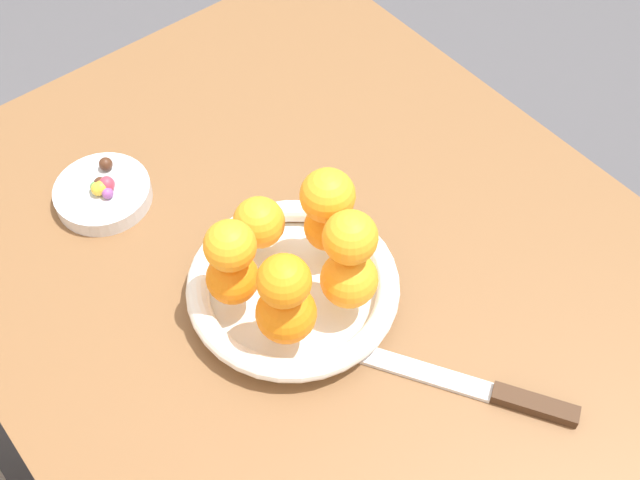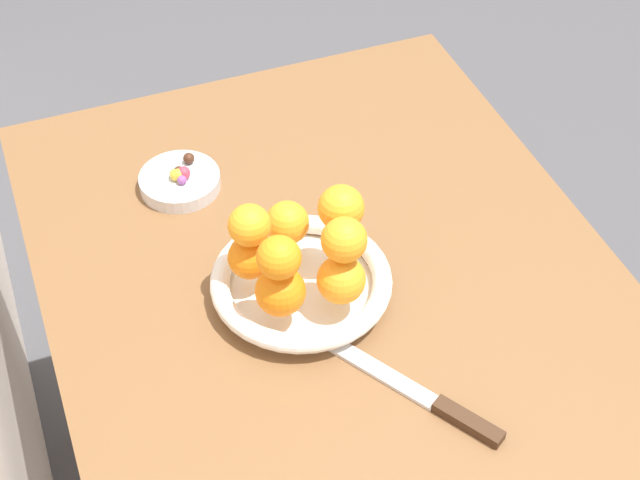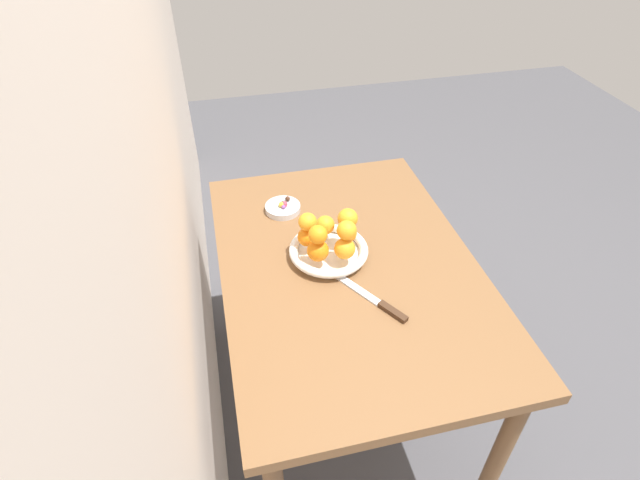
{
  "view_description": "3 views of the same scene",
  "coord_description": "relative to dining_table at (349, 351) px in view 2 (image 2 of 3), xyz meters",
  "views": [
    {
      "loc": [
        -0.36,
        0.34,
        1.52
      ],
      "look_at": [
        0.05,
        0.01,
        0.82
      ],
      "focal_mm": 45.0,
      "sensor_mm": 36.0,
      "label": 1
    },
    {
      "loc": [
        -0.78,
        0.34,
        1.71
      ],
      "look_at": [
        0.08,
        0.01,
        0.8
      ],
      "focal_mm": 55.0,
      "sensor_mm": 36.0,
      "label": 2
    },
    {
      "loc": [
        -1.05,
        0.34,
        1.75
      ],
      "look_at": [
        0.02,
        0.08,
        0.84
      ],
      "focal_mm": 28.0,
      "sensor_mm": 36.0,
      "label": 3
    }
  ],
  "objects": [
    {
      "name": "orange_5",
      "position": [
        0.06,
        -0.01,
        0.21
      ],
      "size": [
        0.06,
        0.06,
        0.06
      ],
      "primitive_type": "sphere",
      "color": "orange",
      "rests_on": "orange_4"
    },
    {
      "name": "dining_table",
      "position": [
        0.0,
        0.0,
        0.0
      ],
      "size": [
        1.1,
        0.76,
        0.74
      ],
      "color": "brown",
      "rests_on": "ground_plane"
    },
    {
      "name": "orange_8",
      "position": [
        -0.0,
        0.1,
        0.22
      ],
      "size": [
        0.06,
        0.06,
        0.06
      ],
      "primitive_type": "sphere",
      "color": "orange",
      "rests_on": "orange_2"
    },
    {
      "name": "orange_3",
      "position": [
        -0.01,
        0.02,
        0.16
      ],
      "size": [
        0.06,
        0.06,
        0.06
      ],
      "primitive_type": "sphere",
      "color": "orange",
      "rests_on": "fruit_bowl"
    },
    {
      "name": "orange_4",
      "position": [
        0.06,
        -0.01,
        0.16
      ],
      "size": [
        0.06,
        0.06,
        0.06
      ],
      "primitive_type": "sphere",
      "color": "orange",
      "rests_on": "fruit_bowl"
    },
    {
      "name": "candy_ball_1",
      "position": [
        0.3,
        0.14,
        0.12
      ],
      "size": [
        0.02,
        0.02,
        0.02
      ],
      "primitive_type": "sphere",
      "color": "#C6384C",
      "rests_on": "candy_dish"
    },
    {
      "name": "orange_6",
      "position": [
        -0.0,
        0.01,
        0.22
      ],
      "size": [
        0.06,
        0.06,
        0.06
      ],
      "primitive_type": "sphere",
      "color": "orange",
      "rests_on": "orange_3"
    },
    {
      "name": "fruit_bowl",
      "position": [
        0.05,
        0.05,
        0.11
      ],
      "size": [
        0.24,
        0.24,
        0.04
      ],
      "color": "white",
      "rests_on": "dining_table"
    },
    {
      "name": "candy_ball_4",
      "position": [
        0.34,
        0.12,
        0.12
      ],
      "size": [
        0.02,
        0.02,
        0.02
      ],
      "primitive_type": "sphere",
      "color": "#472819",
      "rests_on": "candy_dish"
    },
    {
      "name": "orange_1",
      "position": [
        0.07,
        0.11,
        0.16
      ],
      "size": [
        0.06,
        0.06,
        0.06
      ],
      "primitive_type": "sphere",
      "color": "orange",
      "rests_on": "fruit_bowl"
    },
    {
      "name": "candy_dish",
      "position": [
        0.31,
        0.15,
        0.1
      ],
      "size": [
        0.12,
        0.12,
        0.02
      ],
      "primitive_type": "cylinder",
      "color": "silver",
      "rests_on": "dining_table"
    },
    {
      "name": "orange_7",
      "position": [
        0.07,
        0.11,
        0.21
      ],
      "size": [
        0.05,
        0.05,
        0.05
      ],
      "primitive_type": "sphere",
      "color": "orange",
      "rests_on": "orange_1"
    },
    {
      "name": "candy_ball_2",
      "position": [
        0.3,
        0.15,
        0.12
      ],
      "size": [
        0.02,
        0.02,
        0.02
      ],
      "primitive_type": "sphere",
      "color": "gold",
      "rests_on": "candy_dish"
    },
    {
      "name": "orange_0",
      "position": [
        0.11,
        0.05,
        0.16
      ],
      "size": [
        0.06,
        0.06,
        0.06
      ],
      "primitive_type": "sphere",
      "color": "orange",
      "rests_on": "fruit_bowl"
    },
    {
      "name": "candy_ball_6",
      "position": [
        0.31,
        0.15,
        0.12
      ],
      "size": [
        0.01,
        0.01,
        0.01
      ],
      "primitive_type": "sphere",
      "color": "#4C9947",
      "rests_on": "candy_dish"
    },
    {
      "name": "knife",
      "position": [
        -0.17,
        -0.03,
        0.09
      ],
      "size": [
        0.23,
        0.15,
        0.01
      ],
      "color": "#3F2819",
      "rests_on": "dining_table"
    },
    {
      "name": "candy_ball_3",
      "position": [
        0.31,
        0.15,
        0.12
      ],
      "size": [
        0.02,
        0.02,
        0.02
      ],
      "primitive_type": "sphere",
      "color": "gold",
      "rests_on": "candy_dish"
    },
    {
      "name": "candy_ball_5",
      "position": [
        0.31,
        0.14,
        0.12
      ],
      "size": [
        0.02,
        0.02,
        0.02
      ],
      "primitive_type": "sphere",
      "color": "#472819",
      "rests_on": "candy_dish"
    },
    {
      "name": "orange_2",
      "position": [
        -0.0,
        0.1,
        0.16
      ],
      "size": [
        0.06,
        0.06,
        0.06
      ],
      "primitive_type": "sphere",
      "color": "orange",
      "rests_on": "fruit_bowl"
    },
    {
      "name": "candy_ball_0",
      "position": [
        0.29,
        0.15,
        0.12
      ],
      "size": [
        0.01,
        0.01,
        0.01
      ],
      "primitive_type": "sphere",
      "color": "#8C4C99",
      "rests_on": "candy_dish"
    }
  ]
}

